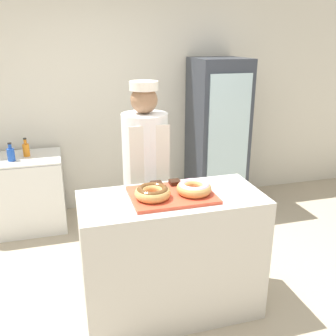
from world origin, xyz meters
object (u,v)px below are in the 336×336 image
object	(u,v)px
donut_chocolate_glaze	(153,192)
beverage_fridge	(217,135)
bottle_orange	(26,149)
chest_freezer	(19,193)
donut_light_glaze	(194,188)
brownie_back_right	(175,182)
baker_person	(146,176)
bottle_blue	(11,154)
brownie_back_left	(157,184)
serving_tray	(172,195)

from	to	relation	value
donut_chocolate_glaze	beverage_fridge	world-z (taller)	beverage_fridge
bottle_orange	chest_freezer	bearing A→B (deg)	-167.87
donut_light_glaze	beverage_fridge	world-z (taller)	beverage_fridge
brownie_back_right	baker_person	xyz separation A→B (m)	(-0.12, 0.48, -0.11)
beverage_fridge	chest_freezer	distance (m)	2.36
donut_light_glaze	baker_person	bearing A→B (deg)	105.87
brownie_back_right	bottle_blue	xyz separation A→B (m)	(-1.31, 1.49, -0.11)
brownie_back_left	beverage_fridge	world-z (taller)	beverage_fridge
beverage_fridge	baker_person	bearing A→B (deg)	-135.74
beverage_fridge	chest_freezer	world-z (taller)	beverage_fridge
donut_light_glaze	brownie_back_right	distance (m)	0.22
brownie_back_left	chest_freezer	distance (m)	2.05
bottle_blue	bottle_orange	size ratio (longest dim) A/B	0.97
chest_freezer	serving_tray	bearing A→B (deg)	-54.89
baker_person	chest_freezer	bearing A→B (deg)	137.00
brownie_back_right	baker_person	world-z (taller)	baker_person
donut_chocolate_glaze	brownie_back_right	world-z (taller)	donut_chocolate_glaze
donut_light_glaze	bottle_orange	distance (m)	2.21
donut_light_glaze	donut_chocolate_glaze	bearing A→B (deg)	180.00
brownie_back_left	baker_person	xyz separation A→B (m)	(0.02, 0.48, -0.11)
serving_tray	bottle_blue	bearing A→B (deg)	126.99
brownie_back_left	chest_freezer	bearing A→B (deg)	126.12
serving_tray	baker_person	bearing A→B (deg)	94.08
serving_tray	beverage_fridge	world-z (taller)	beverage_fridge
beverage_fridge	brownie_back_right	bearing A→B (deg)	-122.54
bottle_blue	bottle_orange	bearing A→B (deg)	42.11
brownie_back_left	bottle_blue	world-z (taller)	brownie_back_left
beverage_fridge	bottle_orange	bearing A→B (deg)	179.12
donut_chocolate_glaze	baker_person	distance (m)	0.71
beverage_fridge	bottle_blue	size ratio (longest dim) A/B	9.31
serving_tray	donut_chocolate_glaze	bearing A→B (deg)	-164.36
donut_chocolate_glaze	brownie_back_left	bearing A→B (deg)	68.63
donut_light_glaze	brownie_back_right	bearing A→B (deg)	111.37
donut_chocolate_glaze	bottle_blue	size ratio (longest dim) A/B	1.27
beverage_fridge	bottle_blue	distance (m)	2.32
bottle_orange	baker_person	bearing A→B (deg)	-46.91
donut_chocolate_glaze	brownie_back_right	size ratio (longest dim) A/B	3.12
brownie_back_left	bottle_orange	bearing A→B (deg)	122.60
baker_person	beverage_fridge	size ratio (longest dim) A/B	0.94
serving_tray	brownie_back_left	xyz separation A→B (m)	(-0.07, 0.16, 0.03)
donut_chocolate_glaze	brownie_back_right	xyz separation A→B (m)	(0.22, 0.20, -0.03)
serving_tray	brownie_back_left	world-z (taller)	brownie_back_left
donut_chocolate_glaze	bottle_blue	distance (m)	2.02
beverage_fridge	bottle_orange	size ratio (longest dim) A/B	9.05
brownie_back_right	bottle_orange	world-z (taller)	same
serving_tray	chest_freezer	bearing A→B (deg)	125.11
serving_tray	donut_light_glaze	world-z (taller)	donut_light_glaze
serving_tray	brownie_back_left	bearing A→B (deg)	113.72
donut_light_glaze	beverage_fridge	bearing A→B (deg)	62.46
donut_chocolate_glaze	bottle_orange	bearing A→B (deg)	117.70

